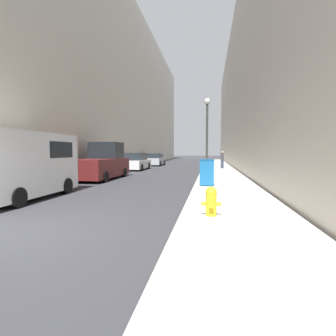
{
  "coord_description": "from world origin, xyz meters",
  "views": [
    {
      "loc": [
        4.26,
        -4.71,
        1.75
      ],
      "look_at": [
        0.77,
        17.01,
        0.34
      ],
      "focal_mm": 28.0,
      "sensor_mm": 36.0,
      "label": 1
    }
  ],
  "objects_px": {
    "fire_hydrant": "(211,200)",
    "parked_sedan_near": "(136,162)",
    "white_van": "(24,163)",
    "parked_sedan_far": "(155,160)",
    "trash_bin": "(207,172)",
    "lamppost": "(207,130)",
    "pedestrian_on_sidewalk": "(222,160)",
    "pickup_truck": "(102,164)"
  },
  "relations": [
    {
      "from": "parked_sedan_near",
      "to": "parked_sedan_far",
      "type": "xyz_separation_m",
      "value": [
        0.26,
        7.62,
        -0.04
      ]
    },
    {
      "from": "lamppost",
      "to": "parked_sedan_far",
      "type": "height_order",
      "value": "lamppost"
    },
    {
      "from": "white_van",
      "to": "pedestrian_on_sidewalk",
      "type": "xyz_separation_m",
      "value": [
        7.9,
        16.67,
        -0.37
      ]
    },
    {
      "from": "fire_hydrant",
      "to": "parked_sedan_far",
      "type": "bearing_deg",
      "value": 105.01
    },
    {
      "from": "parked_sedan_near",
      "to": "lamppost",
      "type": "bearing_deg",
      "value": -44.12
    },
    {
      "from": "lamppost",
      "to": "parked_sedan_near",
      "type": "distance_m",
      "value": 9.61
    },
    {
      "from": "parked_sedan_far",
      "to": "white_van",
      "type": "bearing_deg",
      "value": -90.31
    },
    {
      "from": "parked_sedan_far",
      "to": "pedestrian_on_sidewalk",
      "type": "relative_size",
      "value": 2.64
    },
    {
      "from": "fire_hydrant",
      "to": "parked_sedan_near",
      "type": "xyz_separation_m",
      "value": [
        -6.93,
        17.25,
        0.21
      ]
    },
    {
      "from": "parked_sedan_far",
      "to": "pedestrian_on_sidewalk",
      "type": "height_order",
      "value": "pedestrian_on_sidewalk"
    },
    {
      "from": "white_van",
      "to": "parked_sedan_far",
      "type": "xyz_separation_m",
      "value": [
        0.12,
        22.82,
        -0.63
      ]
    },
    {
      "from": "pickup_truck",
      "to": "parked_sedan_near",
      "type": "distance_m",
      "value": 8.15
    },
    {
      "from": "trash_bin",
      "to": "lamppost",
      "type": "bearing_deg",
      "value": 90.81
    },
    {
      "from": "trash_bin",
      "to": "parked_sedan_near",
      "type": "relative_size",
      "value": 0.27
    },
    {
      "from": "fire_hydrant",
      "to": "parked_sedan_near",
      "type": "distance_m",
      "value": 18.59
    },
    {
      "from": "trash_bin",
      "to": "parked_sedan_far",
      "type": "bearing_deg",
      "value": 108.82
    },
    {
      "from": "trash_bin",
      "to": "pedestrian_on_sidewalk",
      "type": "bearing_deg",
      "value": 84.3
    },
    {
      "from": "lamppost",
      "to": "white_van",
      "type": "relative_size",
      "value": 1.12
    },
    {
      "from": "white_van",
      "to": "parked_sedan_far",
      "type": "height_order",
      "value": "white_van"
    },
    {
      "from": "fire_hydrant",
      "to": "parked_sedan_near",
      "type": "relative_size",
      "value": 0.16
    },
    {
      "from": "trash_bin",
      "to": "lamppost",
      "type": "xyz_separation_m",
      "value": [
        -0.07,
        4.94,
        2.39
      ]
    },
    {
      "from": "lamppost",
      "to": "pedestrian_on_sidewalk",
      "type": "height_order",
      "value": "lamppost"
    },
    {
      "from": "parked_sedan_near",
      "to": "parked_sedan_far",
      "type": "bearing_deg",
      "value": 88.05
    },
    {
      "from": "lamppost",
      "to": "pickup_truck",
      "type": "relative_size",
      "value": 0.96
    },
    {
      "from": "fire_hydrant",
      "to": "pedestrian_on_sidewalk",
      "type": "distance_m",
      "value": 18.75
    },
    {
      "from": "fire_hydrant",
      "to": "trash_bin",
      "type": "distance_m",
      "value": 5.84
    },
    {
      "from": "fire_hydrant",
      "to": "pedestrian_on_sidewalk",
      "type": "bearing_deg",
      "value": 86.62
    },
    {
      "from": "pickup_truck",
      "to": "pedestrian_on_sidewalk",
      "type": "distance_m",
      "value": 12.44
    },
    {
      "from": "trash_bin",
      "to": "white_van",
      "type": "xyz_separation_m",
      "value": [
        -6.61,
        -3.78,
        0.56
      ]
    },
    {
      "from": "fire_hydrant",
      "to": "white_van",
      "type": "height_order",
      "value": "white_van"
    },
    {
      "from": "lamppost",
      "to": "fire_hydrant",
      "type": "bearing_deg",
      "value": -88.67
    },
    {
      "from": "white_van",
      "to": "trash_bin",
      "type": "bearing_deg",
      "value": 29.78
    },
    {
      "from": "pickup_truck",
      "to": "parked_sedan_far",
      "type": "bearing_deg",
      "value": 89.55
    },
    {
      "from": "parked_sedan_near",
      "to": "pedestrian_on_sidewalk",
      "type": "bearing_deg",
      "value": 10.33
    },
    {
      "from": "lamppost",
      "to": "trash_bin",
      "type": "bearing_deg",
      "value": -89.19
    },
    {
      "from": "pickup_truck",
      "to": "parked_sedan_far",
      "type": "relative_size",
      "value": 1.21
    },
    {
      "from": "trash_bin",
      "to": "parked_sedan_near",
      "type": "bearing_deg",
      "value": 120.58
    },
    {
      "from": "fire_hydrant",
      "to": "parked_sedan_far",
      "type": "relative_size",
      "value": 0.17
    },
    {
      "from": "pedestrian_on_sidewalk",
      "to": "fire_hydrant",
      "type": "bearing_deg",
      "value": -93.38
    },
    {
      "from": "parked_sedan_far",
      "to": "lamppost",
      "type": "bearing_deg",
      "value": -65.52
    },
    {
      "from": "parked_sedan_far",
      "to": "pedestrian_on_sidewalk",
      "type": "bearing_deg",
      "value": -38.39
    },
    {
      "from": "fire_hydrant",
      "to": "parked_sedan_far",
      "type": "distance_m",
      "value": 25.75
    }
  ]
}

